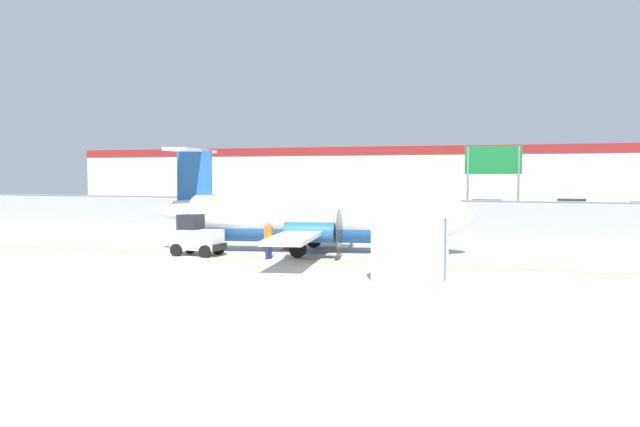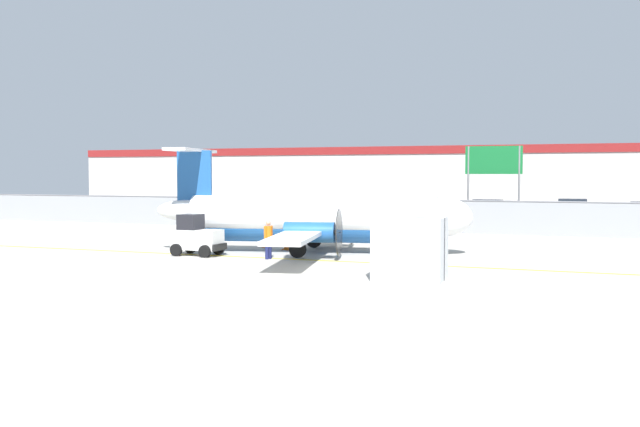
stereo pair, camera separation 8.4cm
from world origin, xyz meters
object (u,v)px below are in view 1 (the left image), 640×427
at_px(parked_car_1, 349,205).
at_px(parked_car_3, 485,209).
at_px(ground_crew_worker, 269,237).
at_px(parked_car_2, 432,207).
at_px(commuter_airplane, 318,219).
at_px(traffic_cone_near_right, 267,241).
at_px(traffic_cone_far_left, 430,253).
at_px(baggage_tug, 196,237).
at_px(traffic_cone_near_left, 286,243).
at_px(highway_sign, 493,167).
at_px(parked_car_4, 570,208).
at_px(cargo_container, 411,248).
at_px(parked_car_0, 268,206).

xyz_separation_m(parked_car_1, parked_car_3, (12.80, -4.28, 0.00)).
bearing_deg(ground_crew_worker, parked_car_2, -75.28).
distance_m(commuter_airplane, traffic_cone_near_right, 3.77).
distance_m(traffic_cone_near_right, traffic_cone_far_left, 9.08).
relative_size(baggage_tug, traffic_cone_far_left, 3.68).
bearing_deg(traffic_cone_near_left, highway_sign, 61.22).
height_order(ground_crew_worker, highway_sign, highway_sign).
bearing_deg(parked_car_1, commuter_airplane, -77.15).
xyz_separation_m(traffic_cone_near_left, highway_sign, (8.13, 14.80, 3.83)).
bearing_deg(parked_car_4, cargo_container, 80.64).
distance_m(traffic_cone_far_left, parked_car_0, 32.23).
bearing_deg(commuter_airplane, parked_car_0, 107.73).
relative_size(cargo_container, parked_car_1, 0.58).
xyz_separation_m(ground_crew_worker, traffic_cone_near_right, (-2.13, 4.43, -0.64)).
height_order(commuter_airplane, parked_car_1, commuter_airplane).
distance_m(parked_car_2, parked_car_4, 11.21).
relative_size(baggage_tug, cargo_container, 0.95).
height_order(parked_car_0, highway_sign, highway_sign).
bearing_deg(baggage_tug, commuter_airplane, 33.24).
xyz_separation_m(traffic_cone_near_left, parked_car_1, (-6.47, 29.75, 0.58)).
bearing_deg(parked_car_1, parked_car_0, -137.44).
xyz_separation_m(traffic_cone_near_right, traffic_cone_far_left, (8.81, -2.21, 0.00)).
xyz_separation_m(traffic_cone_near_left, traffic_cone_far_left, (7.43, -1.52, 0.00)).
bearing_deg(parked_car_3, parked_car_2, -31.30).
xyz_separation_m(commuter_airplane, cargo_container, (6.03, -6.82, -0.50)).
relative_size(parked_car_1, parked_car_4, 1.00).
xyz_separation_m(traffic_cone_near_right, highway_sign, (9.51, 14.10, 3.83)).
xyz_separation_m(parked_car_3, highway_sign, (1.80, -10.68, 3.24)).
relative_size(baggage_tug, traffic_cone_near_right, 3.68).
xyz_separation_m(parked_car_2, parked_car_3, (4.92, -3.17, 0.00)).
bearing_deg(highway_sign, parked_car_3, 99.57).
relative_size(baggage_tug, highway_sign, 0.43).
distance_m(ground_crew_worker, traffic_cone_far_left, 7.07).
distance_m(cargo_container, parked_car_2, 36.66).
bearing_deg(parked_car_4, parked_car_0, 9.99).
bearing_deg(parked_car_0, parked_car_2, -164.22).
xyz_separation_m(parked_car_2, parked_car_4, (11.18, 0.84, 0.00)).
bearing_deg(traffic_cone_near_right, commuter_airplane, -21.70).
bearing_deg(highway_sign, ground_crew_worker, -111.71).
height_order(commuter_airplane, parked_car_3, commuter_airplane).
bearing_deg(cargo_container, parked_car_4, 80.33).
xyz_separation_m(commuter_airplane, parked_car_2, (-0.50, 29.26, -0.71)).
distance_m(commuter_airplane, parked_car_4, 31.94).
xyz_separation_m(traffic_cone_near_left, parked_car_4, (12.58, 29.48, 0.58)).
relative_size(commuter_airplane, cargo_container, 6.44).
xyz_separation_m(parked_car_0, parked_car_4, (24.61, 5.31, 0.00)).
bearing_deg(parked_car_1, parked_car_4, -3.39).
bearing_deg(commuter_airplane, ground_crew_worker, -122.01).
distance_m(baggage_tug, parked_car_0, 29.24).
bearing_deg(traffic_cone_near_left, traffic_cone_near_right, 153.38).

